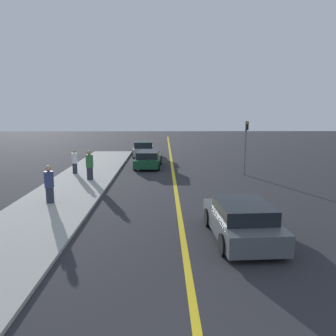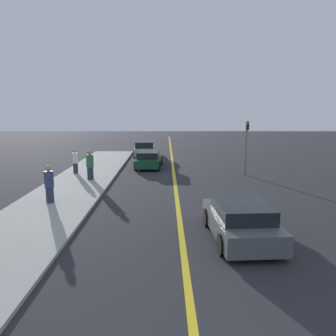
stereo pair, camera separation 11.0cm
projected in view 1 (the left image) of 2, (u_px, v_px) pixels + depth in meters
road_center_line at (174, 177)px, 20.90m from camera, size 0.20×60.00×0.01m
sidewalk_left at (72, 188)px, 17.78m from camera, size 3.70×29.81×0.12m
car_near_right_lane at (242, 221)px, 10.95m from camera, size 2.17×4.10×1.30m
car_ahead_center at (148, 159)px, 24.26m from camera, size 2.02×4.03×1.22m
car_far_distant at (143, 149)px, 29.97m from camera, size 2.12×4.07×1.36m
pedestrian_mid_group at (49, 184)px, 14.69m from camera, size 0.41×0.41×1.71m
pedestrian_far_standing at (90, 165)px, 19.46m from camera, size 0.43×0.43×1.79m
pedestrian_by_sign at (75, 162)px, 21.36m from camera, size 0.36×0.36×1.58m
traffic_light at (246, 142)px, 21.15m from camera, size 0.18×0.40×3.51m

